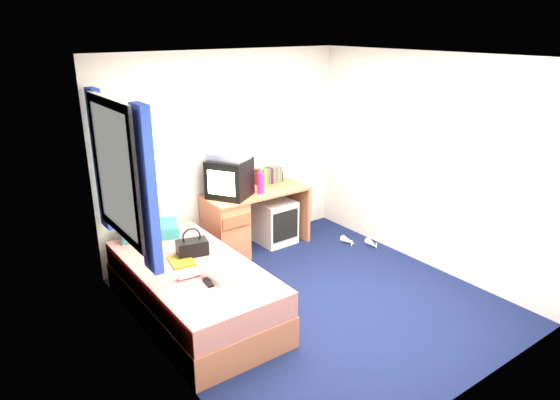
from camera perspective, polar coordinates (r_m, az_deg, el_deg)
ground at (r=5.19m, az=3.96°, el=-11.44°), size 3.40×3.40×0.00m
room_shell at (r=4.62m, az=4.38°, el=4.20°), size 3.40×3.40×3.40m
bed at (r=4.90m, az=-9.85°, el=-10.13°), size 1.01×2.00×0.54m
pillow at (r=5.47m, az=-14.60°, el=-3.34°), size 0.66×0.53×0.12m
desk at (r=6.05m, az=-4.94°, el=-2.52°), size 1.30×0.55×0.75m
storage_cube at (r=6.38m, az=-0.60°, el=-2.49°), size 0.46×0.46×0.55m
crt_tv at (r=5.82m, az=-5.79°, el=2.49°), size 0.59×0.60×0.45m
vcr at (r=5.75m, az=-5.86°, el=5.01°), size 0.47×0.51×0.08m
book_row at (r=6.33m, az=-1.33°, el=2.83°), size 0.34×0.13×0.20m
picture_frame at (r=6.44m, az=0.09°, el=2.84°), size 0.05×0.12×0.14m
pink_water_bottle at (r=5.94m, az=-2.24°, el=1.90°), size 0.09×0.09×0.24m
aerosol_can at (r=6.00m, az=-3.55°, el=1.76°), size 0.06×0.06×0.18m
handbag at (r=4.93m, az=-10.01°, el=-5.30°), size 0.33×0.23×0.28m
towel at (r=4.52m, az=-6.15°, el=-7.91°), size 0.36×0.31×0.11m
magazine at (r=4.84m, az=-11.19°, el=-6.88°), size 0.26×0.31×0.01m
water_bottle at (r=4.53m, az=-10.34°, el=-8.35°), size 0.20×0.08×0.07m
colour_swatch_fan at (r=4.40m, az=-5.78°, el=-9.41°), size 0.22×0.08×0.01m
remote_control at (r=4.42m, az=-8.23°, el=-9.30°), size 0.07×0.17×0.02m
window_assembly at (r=4.66m, az=-17.87°, el=3.01°), size 0.11×1.42×1.40m
white_heels at (r=6.44m, az=9.16°, el=-4.82°), size 0.30×0.47×0.09m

